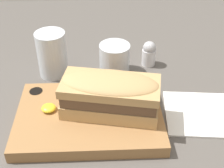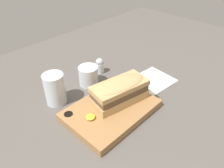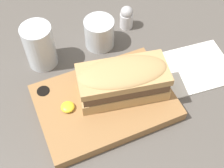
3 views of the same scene
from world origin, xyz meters
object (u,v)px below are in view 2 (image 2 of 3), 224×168
napkin (151,81)px  salt_shaker (100,65)px  sandwich (120,90)px  serving_board (111,110)px  water_glass (55,91)px  wine_glass (88,76)px

napkin → salt_shaker: (-9.12, 19.42, 2.97)cm
napkin → sandwich: bearing=-177.8°
serving_board → napkin: serving_board is taller
water_glass → salt_shaker: size_ratio=1.71×
serving_board → wine_glass: wine_glass is taller
sandwich → water_glass: (-12.90, 17.05, -2.05)cm
wine_glass → napkin: (17.81, -16.40, -3.16)cm
water_glass → serving_board: bearing=-63.3°
serving_board → salt_shaker: size_ratio=4.45×
sandwich → wine_glass: sandwich is taller
wine_glass → salt_shaker: size_ratio=1.15×
napkin → water_glass: bearing=153.3°
salt_shaker → sandwich: bearing=-117.2°
sandwich → napkin: bearing=2.2°
sandwich → salt_shaker: (10.38, 20.17, -3.59)cm
sandwich → wine_glass: 17.57cm
wine_glass → napkin: size_ratio=0.42×
water_glass → wine_glass: size_ratio=1.48×
sandwich → napkin: sandwich is taller
water_glass → salt_shaker: bearing=7.6°
water_glass → salt_shaker: (23.27, 3.12, -1.53)cm
water_glass → sandwich: bearing=-52.9°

